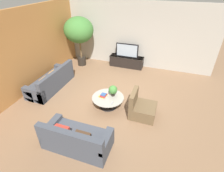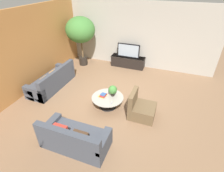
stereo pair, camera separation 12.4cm
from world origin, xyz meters
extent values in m
plane|color=brown|center=(0.00, 0.00, 0.00)|extent=(24.00, 24.00, 0.00)
cube|color=#A39E93|center=(0.00, 3.26, 1.50)|extent=(7.40, 0.12, 3.00)
cube|color=#B2753D|center=(-3.26, 0.20, 1.50)|extent=(0.12, 7.40, 3.00)
cube|color=black|center=(-0.19, 2.94, 0.26)|extent=(1.62, 0.48, 0.52)
cube|color=#2D2823|center=(-0.19, 2.94, 0.51)|extent=(1.65, 0.50, 0.02)
cube|color=black|center=(-0.19, 2.94, 0.84)|extent=(1.07, 0.08, 0.64)
cube|color=#99A8B7|center=(-0.19, 2.90, 0.84)|extent=(0.99, 0.00, 0.58)
cube|color=black|center=(-0.19, 2.94, 0.53)|extent=(0.32, 0.13, 0.02)
cylinder|color=black|center=(0.04, -0.35, 0.01)|extent=(0.60, 0.60, 0.02)
cylinder|color=black|center=(0.04, -0.35, 0.19)|extent=(0.10, 0.10, 0.37)
cylinder|color=gray|center=(0.04, -0.35, 0.38)|extent=(1.08, 1.08, 0.02)
cube|color=#3D424C|center=(-2.55, 0.04, 0.21)|extent=(0.84, 2.15, 0.42)
cube|color=#3D424C|center=(-2.21, 0.04, 0.63)|extent=(0.16, 2.15, 0.42)
cube|color=#3D424C|center=(-2.55, 1.01, 0.27)|extent=(0.84, 0.20, 0.54)
cube|color=#3D424C|center=(-2.55, -0.94, 0.27)|extent=(0.84, 0.20, 0.54)
cube|color=#422D1E|center=(-2.37, 0.56, 0.58)|extent=(0.17, 0.35, 0.33)
cube|color=orange|center=(-2.37, 0.04, 0.59)|extent=(0.16, 0.37, 0.35)
cube|color=olive|center=(-2.37, -0.48, 0.59)|extent=(0.17, 0.37, 0.35)
cube|color=#3D424C|center=(-0.14, -2.17, 0.21)|extent=(1.76, 0.84, 0.42)
cube|color=#3D424C|center=(-0.14, -2.51, 0.63)|extent=(1.76, 0.16, 0.42)
cube|color=#3D424C|center=(0.64, -2.17, 0.27)|extent=(0.20, 0.84, 0.54)
cube|color=#3D424C|center=(-0.92, -2.17, 0.27)|extent=(0.20, 0.84, 0.54)
cube|color=#422D1E|center=(0.15, -2.35, 0.59)|extent=(0.38, 0.12, 0.34)
cube|color=#B23328|center=(-0.43, -2.35, 0.59)|extent=(0.38, 0.17, 0.35)
cube|color=brown|center=(1.26, -0.42, 0.20)|extent=(0.80, 0.76, 0.40)
cube|color=brown|center=(0.93, -0.42, 0.63)|extent=(0.14, 0.76, 0.46)
cylinder|color=black|center=(-2.39, 2.38, 0.20)|extent=(0.41, 0.41, 0.39)
cylinder|color=brown|center=(-2.39, 2.38, 0.78)|extent=(0.08, 0.08, 0.77)
ellipsoid|color=#3D7533|center=(-2.39, 2.38, 1.75)|extent=(1.36, 1.36, 1.18)
cylinder|color=black|center=(0.17, -0.20, 0.44)|extent=(0.12, 0.12, 0.11)
sphere|color=#3D7533|center=(0.17, -0.20, 0.62)|extent=(0.30, 0.30, 0.30)
cube|color=gold|center=(-0.15, -0.34, 0.40)|extent=(0.26, 0.30, 0.03)
cube|color=#A32823|center=(-0.12, -0.35, 0.43)|extent=(0.20, 0.27, 0.03)
cube|color=#2D4C84|center=(-0.13, -0.34, 0.46)|extent=(0.19, 0.20, 0.02)
cube|color=black|center=(0.04, 0.00, 0.40)|extent=(0.09, 0.16, 0.02)
cube|color=gray|center=(0.28, -0.61, 0.40)|extent=(0.05, 0.16, 0.02)
camera|label=1|loc=(1.74, -4.82, 3.87)|focal=28.00mm
camera|label=2|loc=(1.85, -4.78, 3.87)|focal=28.00mm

